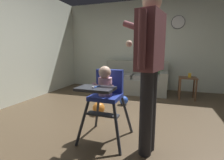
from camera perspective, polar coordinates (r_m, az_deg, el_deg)
The scene contains 11 objects.
ground at distance 2.77m, azimuth 1.71°, elevation -15.35°, with size 6.31×6.95×0.10m, color #4D3D2B.
wall_far at distance 5.17m, azimuth 10.55°, elevation 11.40°, with size 5.51×0.06×2.58m, color silver.
wall_left at distance 4.12m, azimuth -31.11°, elevation 10.66°, with size 0.06×5.95×2.58m, color silver.
couch at distance 4.74m, azimuth 7.67°, elevation 0.02°, with size 1.79×0.86×0.86m.
high_chair at distance 2.09m, azimuth -2.19°, elevation -3.37°, with size 0.62×0.74×0.96m.
adult_standing at distance 1.80m, azimuth 12.49°, elevation 4.45°, with size 0.51×0.57×1.70m.
toy_ball at distance 3.61m, azimuth 4.02°, elevation -6.92°, with size 0.19×0.19×0.19m, color #284CB7.
toy_ball_second at distance 3.08m, azimuth -4.57°, elevation -9.53°, with size 0.22×0.22×0.22m, color orange.
side_table at distance 4.36m, azimuth 24.30°, elevation -0.98°, with size 0.40×0.40×0.52m.
sippy_cup at distance 4.34m, azimuth 24.93°, elevation 1.47°, with size 0.07×0.07×0.10m, color gold.
wall_clock at distance 5.14m, azimuth 21.59°, elevation 17.83°, with size 0.36×0.04×0.36m.
Camera 1 is at (0.71, -2.41, 1.12)m, focal length 26.84 mm.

